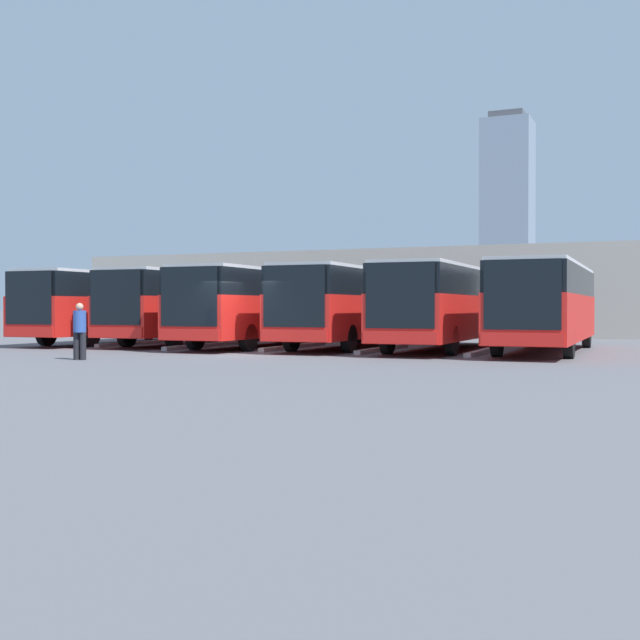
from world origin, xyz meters
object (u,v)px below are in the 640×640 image
at_px(bus_3, 265,304).
at_px(bus_5, 122,304).
at_px(bus_0, 547,303).
at_px(bus_4, 198,304).
at_px(pedestrian, 80,329).
at_px(bus_2, 355,304).
at_px(bus_1, 445,303).

xyz_separation_m(bus_3, bus_5, (7.48, -0.38, 0.00)).
bearing_deg(bus_0, bus_3, 0.62).
xyz_separation_m(bus_4, pedestrian, (-2.45, 10.70, -0.82)).
bearing_deg(pedestrian, bus_5, 110.32).
relative_size(bus_4, pedestrian, 6.82).
distance_m(bus_2, bus_5, 11.23).
relative_size(bus_0, bus_4, 1.00).
bearing_deg(bus_4, bus_0, 177.10).
xyz_separation_m(bus_3, pedestrian, (1.29, 9.87, -0.82)).
relative_size(bus_4, bus_5, 1.00).
relative_size(bus_3, bus_5, 1.00).
relative_size(bus_1, bus_4, 1.00).
distance_m(bus_0, bus_1, 3.74).
bearing_deg(bus_5, bus_3, 176.42).
xyz_separation_m(bus_1, bus_3, (7.48, 0.31, 0.00)).
xyz_separation_m(bus_0, pedestrian, (12.52, 10.12, -0.82)).
bearing_deg(bus_1, pedestrian, 48.55).
bearing_deg(bus_4, bus_5, 6.27).
distance_m(bus_0, bus_2, 7.49).
relative_size(bus_2, pedestrian, 6.82).
height_order(bus_0, bus_4, same).
relative_size(bus_1, pedestrian, 6.82).
relative_size(bus_2, bus_5, 1.00).
xyz_separation_m(bus_0, bus_3, (11.23, 0.25, 0.00)).
relative_size(bus_1, bus_2, 1.00).
height_order(bus_2, bus_5, same).
bearing_deg(bus_0, bus_4, -2.90).
height_order(bus_1, bus_3, same).
xyz_separation_m(bus_1, bus_5, (14.97, -0.08, 0.00)).
bearing_deg(bus_2, bus_1, 175.94).
bearing_deg(bus_1, bus_4, -3.37).
distance_m(bus_5, pedestrian, 12.00).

